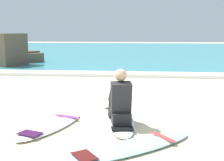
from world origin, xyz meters
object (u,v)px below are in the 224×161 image
Objects in this scene: surfer_seated at (120,102)px; surfboard_spare_near at (51,126)px; surfboard_main at (119,118)px; surfboard_spare_far at (129,147)px.

surfboard_spare_near is at bearing -169.85° from surfer_seated.
surfer_seated reaches higher than surfboard_spare_near.
surfboard_main is 1.27m from surfboard_spare_near.
surfboard_spare_near is at bearing 149.14° from surfboard_spare_far.
surfboard_main and surfboard_spare_near have the same top height.
surfboard_spare_near is at bearing -154.39° from surfboard_main.
surfboard_spare_near is (-1.14, -0.55, 0.00)m from surfboard_main.
surfboard_main is at bearing 25.61° from surfboard_spare_near.
surfer_seated reaches higher than surfboard_spare_far.
surfboard_main is at bearing 100.36° from surfboard_spare_far.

